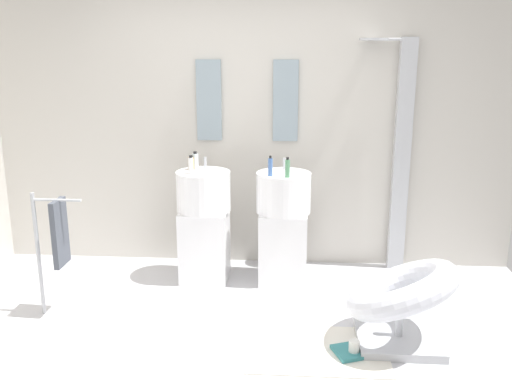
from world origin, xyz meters
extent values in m
cube|color=silver|center=(0.00, 0.00, -0.02)|extent=(4.80, 3.60, 0.04)
cube|color=beige|center=(0.00, 1.65, 1.30)|extent=(4.80, 0.10, 2.60)
cube|color=white|center=(-0.34, 1.17, 0.31)|extent=(0.40, 0.40, 0.62)
cylinder|color=white|center=(-0.34, 1.17, 0.79)|extent=(0.46, 0.46, 0.34)
cylinder|color=#B7BABF|center=(-0.34, 1.29, 1.01)|extent=(0.02, 0.02, 0.10)
cube|color=white|center=(0.34, 1.17, 0.31)|extent=(0.40, 0.40, 0.62)
cylinder|color=white|center=(0.34, 1.17, 0.79)|extent=(0.46, 0.46, 0.34)
cylinder|color=#B7BABF|center=(0.34, 1.29, 1.01)|extent=(0.02, 0.02, 0.10)
cube|color=#8C9EA8|center=(-0.34, 1.58, 1.51)|extent=(0.22, 0.03, 0.71)
cube|color=#8C9EA8|center=(0.34, 1.58, 1.51)|extent=(0.22, 0.03, 0.71)
cube|color=#B7BABF|center=(1.36, 1.53, 1.02)|extent=(0.14, 0.08, 2.05)
cylinder|color=#B7BABF|center=(1.21, 1.51, 2.03)|extent=(0.30, 0.02, 0.02)
cylinder|color=#B7BABF|center=(1.06, 1.48, 2.03)|extent=(0.24, 0.24, 0.02)
cube|color=#B7BABF|center=(1.15, 0.15, 0.03)|extent=(0.56, 0.50, 0.06)
cylinder|color=#B7BABF|center=(1.15, 0.15, 0.20)|extent=(0.05, 0.05, 0.34)
torus|color=silver|center=(1.15, 0.15, 0.40)|extent=(1.05, 1.05, 0.49)
cylinder|color=#B7BABF|center=(-1.46, 0.41, 0.47)|extent=(0.03, 0.03, 0.95)
cylinder|color=#B7BABF|center=(-1.28, 0.41, 0.90)|extent=(0.36, 0.02, 0.02)
cube|color=#4C515B|center=(-1.28, 0.41, 0.65)|extent=(0.04, 0.22, 0.50)
cube|color=white|center=(0.60, 0.02, 0.01)|extent=(0.93, 0.64, 0.01)
cube|color=teal|center=(0.82, -0.02, 0.02)|extent=(0.27, 0.27, 0.03)
cylinder|color=white|center=(0.84, -0.04, 0.06)|extent=(0.07, 0.07, 0.10)
cylinder|color=white|center=(-0.42, 1.07, 1.02)|extent=(0.04, 0.04, 0.13)
cylinder|color=black|center=(-0.42, 1.07, 1.10)|extent=(0.02, 0.02, 0.02)
cylinder|color=#4C72B7|center=(0.23, 1.04, 1.03)|extent=(0.04, 0.04, 0.15)
cylinder|color=black|center=(0.23, 1.04, 1.11)|extent=(0.02, 0.02, 0.02)
cylinder|color=#C68C38|center=(-0.45, 1.23, 1.01)|extent=(0.05, 0.05, 0.11)
cylinder|color=black|center=(-0.45, 1.23, 1.07)|extent=(0.03, 0.03, 0.02)
cylinder|color=#59996B|center=(0.37, 1.01, 1.03)|extent=(0.04, 0.04, 0.14)
cylinder|color=black|center=(0.37, 1.01, 1.11)|extent=(0.02, 0.02, 0.02)
cylinder|color=silver|center=(-0.42, 1.25, 1.02)|extent=(0.05, 0.05, 0.13)
cylinder|color=black|center=(-0.42, 1.25, 1.10)|extent=(0.03, 0.03, 0.02)
camera|label=1|loc=(0.42, -3.34, 1.97)|focal=39.04mm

